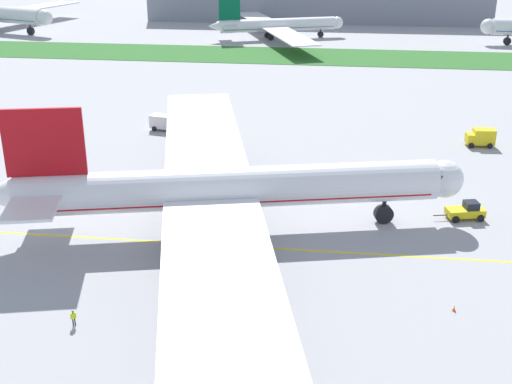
# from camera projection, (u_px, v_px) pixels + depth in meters

# --- Properties ---
(ground_plane) EXTENTS (600.00, 600.00, 0.00)m
(ground_plane) POSITION_uv_depth(u_px,v_px,m) (219.00, 235.00, 79.01)
(ground_plane) COLOR #9E9EA3
(ground_plane) RESTS_ON ground
(apron_taxi_line) EXTENTS (280.00, 0.36, 0.01)m
(apron_taxi_line) POSITION_uv_depth(u_px,v_px,m) (215.00, 245.00, 76.48)
(apron_taxi_line) COLOR yellow
(apron_taxi_line) RESTS_ON ground
(grass_median_strip) EXTENTS (320.00, 24.00, 0.10)m
(grass_median_strip) POSITION_uv_depth(u_px,v_px,m) (292.00, 56.00, 180.76)
(grass_median_strip) COLOR #2D6628
(grass_median_strip) RESTS_ON ground
(airliner_foreground) EXTENTS (56.67, 93.41, 15.67)m
(airliner_foreground) POSITION_uv_depth(u_px,v_px,m) (223.00, 189.00, 78.12)
(airliner_foreground) COLOR white
(airliner_foreground) RESTS_ON ground
(pushback_tug) EXTENTS (6.46, 3.40, 2.26)m
(pushback_tug) POSITION_uv_depth(u_px,v_px,m) (466.00, 211.00, 82.83)
(pushback_tug) COLOR yellow
(pushback_tug) RESTS_ON ground
(ground_crew_wingwalker_port) EXTENTS (0.46, 0.46, 1.59)m
(ground_crew_wingwalker_port) POSITION_uv_depth(u_px,v_px,m) (73.00, 317.00, 61.02)
(ground_crew_wingwalker_port) COLOR black
(ground_crew_wingwalker_port) RESTS_ON ground
(traffic_cone_port_wing) EXTENTS (0.36, 0.36, 0.58)m
(traffic_cone_port_wing) POSITION_uv_depth(u_px,v_px,m) (454.00, 308.00, 63.59)
(traffic_cone_port_wing) COLOR #F2590C
(traffic_cone_port_wing) RESTS_ON ground
(service_truck_baggage_loader) EXTENTS (4.60, 2.85, 2.91)m
(service_truck_baggage_loader) POSITION_uv_depth(u_px,v_px,m) (481.00, 137.00, 108.96)
(service_truck_baggage_loader) COLOR yellow
(service_truck_baggage_loader) RESTS_ON ground
(service_truck_fuel_bowser) EXTENTS (5.72, 3.53, 2.70)m
(service_truck_fuel_bowser) POSITION_uv_depth(u_px,v_px,m) (165.00, 122.00, 117.14)
(service_truck_fuel_bowser) COLOR white
(service_truck_fuel_bowser) RESTS_ON ground
(parked_airliner_far_right) EXTENTS (40.76, 67.28, 12.37)m
(parked_airliner_far_right) POSITION_uv_depth(u_px,v_px,m) (276.00, 25.00, 204.25)
(parked_airliner_far_right) COLOR white
(parked_airliner_far_right) RESTS_ON ground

